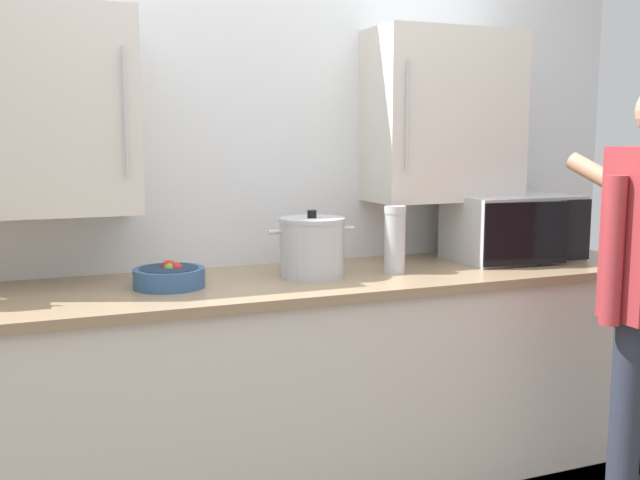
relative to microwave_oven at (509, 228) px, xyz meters
The scene contains 6 objects.
back_wall_tiled 1.17m from the microwave_oven, 164.54° to the left, with size 3.66×0.44×2.56m.
counter_unit 1.25m from the microwave_oven, behind, with size 3.28×0.71×0.93m.
microwave_oven is the anchor object (origin of this frame).
fruit_bowl 1.52m from the microwave_oven, behind, with size 0.26×0.26×0.10m.
thermos_flask 0.63m from the microwave_oven, behind, with size 0.09×0.09×0.27m.
stock_pot 0.96m from the microwave_oven, behind, with size 0.35×0.26×0.26m.
Camera 1 is at (-0.89, -1.78, 1.47)m, focal length 40.92 mm.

